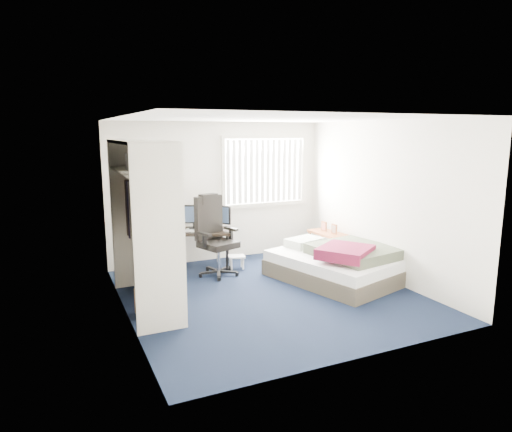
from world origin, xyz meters
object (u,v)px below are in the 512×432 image
object	(u,v)px
office_chair	(215,244)
nightstand	(328,236)
bed	(338,263)
desk	(191,227)

from	to	relation	value
office_chair	nightstand	bearing A→B (deg)	-2.53
nightstand	bed	world-z (taller)	nightstand
desk	bed	bearing A→B (deg)	-40.35
desk	office_chair	world-z (taller)	office_chair
nightstand	bed	distance (m)	1.14
nightstand	bed	bearing A→B (deg)	-115.20
office_chair	bed	world-z (taller)	office_chair
office_chair	desk	bearing A→B (deg)	115.39
desk	nightstand	distance (m)	2.47
nightstand	bed	size ratio (longest dim) A/B	0.36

